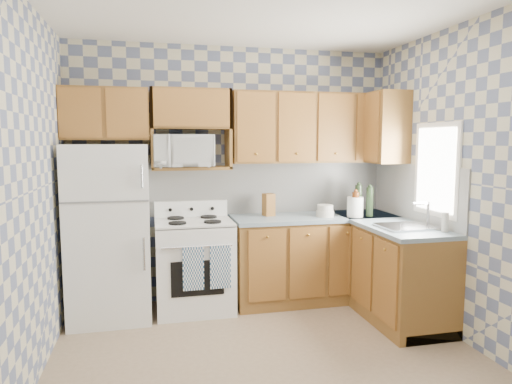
# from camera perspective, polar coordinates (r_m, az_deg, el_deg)

# --- Properties ---
(floor) EXTENTS (3.40, 3.40, 0.00)m
(floor) POSITION_cam_1_polar(r_m,az_deg,el_deg) (3.78, 1.95, -20.53)
(floor) COLOR #836A50
(floor) RESTS_ON ground
(back_wall) EXTENTS (3.40, 0.02, 2.70)m
(back_wall) POSITION_cam_1_polar(r_m,az_deg,el_deg) (4.94, -2.79, 2.20)
(back_wall) COLOR slate
(back_wall) RESTS_ON ground
(right_wall) EXTENTS (0.02, 3.20, 2.70)m
(right_wall) POSITION_cam_1_polar(r_m,az_deg,el_deg) (4.17, 25.25, 0.82)
(right_wall) COLOR slate
(right_wall) RESTS_ON ground
(backsplash_back) EXTENTS (2.60, 0.02, 0.56)m
(backsplash_back) POSITION_cam_1_polar(r_m,az_deg,el_deg) (5.03, 1.72, 0.57)
(backsplash_back) COLOR white
(backsplash_back) RESTS_ON back_wall
(backsplash_right) EXTENTS (0.02, 1.60, 0.56)m
(backsplash_right) POSITION_cam_1_polar(r_m,az_deg,el_deg) (4.82, 19.20, -0.04)
(backsplash_right) COLOR white
(backsplash_right) RESTS_ON right_wall
(refrigerator) EXTENTS (0.75, 0.70, 1.68)m
(refrigerator) POSITION_cam_1_polar(r_m,az_deg,el_deg) (4.60, -17.82, -4.82)
(refrigerator) COLOR white
(refrigerator) RESTS_ON floor
(stove_body) EXTENTS (0.76, 0.65, 0.90)m
(stove_body) POSITION_cam_1_polar(r_m,az_deg,el_deg) (4.72, -7.71, -9.17)
(stove_body) COLOR white
(stove_body) RESTS_ON floor
(cooktop) EXTENTS (0.76, 0.65, 0.02)m
(cooktop) POSITION_cam_1_polar(r_m,az_deg,el_deg) (4.62, -7.80, -3.72)
(cooktop) COLOR silver
(cooktop) RESTS_ON stove_body
(backguard) EXTENTS (0.76, 0.08, 0.17)m
(backguard) POSITION_cam_1_polar(r_m,az_deg,el_deg) (4.87, -8.11, -2.06)
(backguard) COLOR white
(backguard) RESTS_ON cooktop
(dish_towel_left) EXTENTS (0.20, 0.02, 0.41)m
(dish_towel_left) POSITION_cam_1_polar(r_m,az_deg,el_deg) (4.36, -7.84, -9.46)
(dish_towel_left) COLOR navy
(dish_towel_left) RESTS_ON stove_body
(dish_towel_right) EXTENTS (0.20, 0.02, 0.41)m
(dish_towel_right) POSITION_cam_1_polar(r_m,az_deg,el_deg) (4.39, -4.48, -9.32)
(dish_towel_right) COLOR navy
(dish_towel_right) RESTS_ON stove_body
(base_cabinets_back) EXTENTS (1.75, 0.60, 0.88)m
(base_cabinets_back) POSITION_cam_1_polar(r_m,az_deg,el_deg) (5.02, 7.29, -8.31)
(base_cabinets_back) COLOR brown
(base_cabinets_back) RESTS_ON floor
(base_cabinets_right) EXTENTS (0.60, 1.60, 0.88)m
(base_cabinets_right) POSITION_cam_1_polar(r_m,az_deg,el_deg) (4.82, 15.91, -9.14)
(base_cabinets_right) COLOR brown
(base_cabinets_right) RESTS_ON floor
(countertop_back) EXTENTS (1.77, 0.63, 0.04)m
(countertop_back) POSITION_cam_1_polar(r_m,az_deg,el_deg) (4.92, 7.39, -3.14)
(countertop_back) COLOR slate
(countertop_back) RESTS_ON base_cabinets_back
(countertop_right) EXTENTS (0.63, 1.60, 0.04)m
(countertop_right) POSITION_cam_1_polar(r_m,az_deg,el_deg) (4.72, 16.02, -3.75)
(countertop_right) COLOR slate
(countertop_right) RESTS_ON base_cabinets_right
(upper_cabinets_back) EXTENTS (1.75, 0.33, 0.74)m
(upper_cabinets_back) POSITION_cam_1_polar(r_m,az_deg,el_deg) (4.99, 6.98, 7.95)
(upper_cabinets_back) COLOR brown
(upper_cabinets_back) RESTS_ON back_wall
(upper_cabinets_fridge) EXTENTS (0.82, 0.33, 0.50)m
(upper_cabinets_fridge) POSITION_cam_1_polar(r_m,az_deg,el_deg) (4.71, -18.29, 9.23)
(upper_cabinets_fridge) COLOR brown
(upper_cabinets_fridge) RESTS_ON back_wall
(upper_cabinets_right) EXTENTS (0.33, 0.70, 0.74)m
(upper_cabinets_right) POSITION_cam_1_polar(r_m,az_deg,el_deg) (5.11, 15.27, 7.73)
(upper_cabinets_right) COLOR brown
(upper_cabinets_right) RESTS_ON right_wall
(microwave_shelf) EXTENTS (0.80, 0.33, 0.03)m
(microwave_shelf) POSITION_cam_1_polar(r_m,az_deg,el_deg) (4.71, -8.08, 2.98)
(microwave_shelf) COLOR brown
(microwave_shelf) RESTS_ON back_wall
(microwave) EXTENTS (0.64, 0.47, 0.33)m
(microwave) POSITION_cam_1_polar(r_m,az_deg,el_deg) (4.66, -9.29, 5.11)
(microwave) COLOR white
(microwave) RESTS_ON microwave_shelf
(sink) EXTENTS (0.48, 0.40, 0.03)m
(sink) POSITION_cam_1_polar(r_m,az_deg,el_deg) (4.42, 18.29, -4.18)
(sink) COLOR #B7B7BC
(sink) RESTS_ON countertop_right
(window) EXTENTS (0.02, 0.66, 0.86)m
(window) POSITION_cam_1_polar(r_m,az_deg,el_deg) (4.51, 21.62, 2.63)
(window) COLOR white
(window) RESTS_ON right_wall
(bottle_0) EXTENTS (0.07, 0.07, 0.33)m
(bottle_0) POSITION_cam_1_polar(r_m,az_deg,el_deg) (4.95, 12.67, -1.03)
(bottle_0) COLOR black
(bottle_0) RESTS_ON countertop_back
(bottle_1) EXTENTS (0.07, 0.07, 0.31)m
(bottle_1) POSITION_cam_1_polar(r_m,az_deg,el_deg) (4.94, 14.02, -1.20)
(bottle_1) COLOR black
(bottle_1) RESTS_ON countertop_back
(bottle_2) EXTENTS (0.07, 0.07, 0.29)m
(bottle_2) POSITION_cam_1_polar(r_m,az_deg,el_deg) (5.05, 14.01, -1.16)
(bottle_2) COLOR #582A0F
(bottle_2) RESTS_ON countertop_back
(bottle_3) EXTENTS (0.07, 0.07, 0.26)m
(bottle_3) POSITION_cam_1_polar(r_m,az_deg,el_deg) (4.85, 12.33, -1.56)
(bottle_3) COLOR #582A0F
(bottle_3) RESTS_ON countertop_back
(knife_block) EXTENTS (0.13, 0.13, 0.24)m
(knife_block) POSITION_cam_1_polar(r_m,az_deg,el_deg) (4.84, 1.59, -1.59)
(knife_block) COLOR brown
(knife_block) RESTS_ON countertop_back
(electric_kettle) EXTENTS (0.17, 0.17, 0.21)m
(electric_kettle) POSITION_cam_1_polar(r_m,az_deg,el_deg) (4.88, 12.28, -1.84)
(electric_kettle) COLOR white
(electric_kettle) RESTS_ON countertop_back
(food_containers) EXTENTS (0.19, 0.19, 0.13)m
(food_containers) POSITION_cam_1_polar(r_m,az_deg,el_deg) (4.85, 8.64, -2.32)
(food_containers) COLOR beige
(food_containers) RESTS_ON countertop_back
(soap_bottle) EXTENTS (0.06, 0.06, 0.17)m
(soap_bottle) POSITION_cam_1_polar(r_m,az_deg,el_deg) (4.32, 22.57, -3.50)
(soap_bottle) COLOR beige
(soap_bottle) RESTS_ON countertop_right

